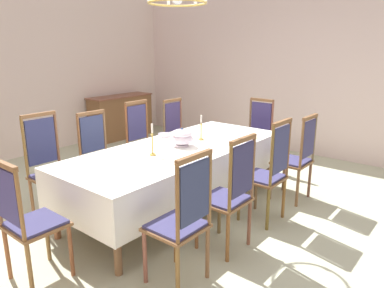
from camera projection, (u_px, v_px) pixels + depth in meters
ground at (179, 209)px, 4.45m from camera, size 6.43×7.16×0.04m
back_wall at (21, 69)px, 6.26m from camera, size 6.43×0.08×3.05m
right_wall at (298, 69)px, 6.48m from camera, size 0.08×7.16×3.05m
dining_table at (179, 153)px, 4.26m from camera, size 2.90×1.17×0.77m
tablecloth at (179, 156)px, 4.28m from camera, size 2.92×1.19×0.44m
chair_south_a at (182, 218)px, 2.88m from camera, size 0.44×0.42×1.15m
chair_north_a at (49, 166)px, 4.08m from camera, size 0.44×0.42×1.20m
chair_south_b at (230, 192)px, 3.39m from camera, size 0.44×0.42×1.14m
chair_north_b at (100, 154)px, 4.60m from camera, size 0.44×0.42×1.13m
chair_south_c at (269, 171)px, 3.96m from camera, size 0.44×0.42×1.17m
chair_north_c at (143, 141)px, 5.17m from camera, size 0.44×0.42×1.17m
chair_south_d at (297, 156)px, 4.53m from camera, size 0.44×0.42×1.11m
chair_north_d at (179, 133)px, 5.74m from camera, size 0.44×0.42×1.11m
chair_head_west at (27, 219)px, 2.91m from camera, size 0.42×0.44×1.09m
chair_head_east at (256, 134)px, 5.68m from camera, size 0.42×0.44×1.12m
soup_tureen at (182, 137)px, 4.26m from camera, size 0.28×0.28×0.22m
candlestick_west at (152, 143)px, 3.89m from camera, size 0.07×0.07×0.35m
candlestick_east at (201, 130)px, 4.53m from camera, size 0.07×0.07×0.32m
bowl_near_left at (164, 135)px, 4.73m from camera, size 0.17×0.17×0.04m
bowl_near_right at (246, 138)px, 4.56m from camera, size 0.18×0.18×0.04m
spoon_primary at (168, 134)px, 4.83m from camera, size 0.06×0.17×0.01m
spoon_secondary at (248, 137)px, 4.66m from camera, size 0.06×0.17×0.01m
sideboard at (121, 117)px, 7.75m from camera, size 1.44×0.48×0.90m
chandelier at (177, 2)px, 3.83m from camera, size 0.65×0.63×0.66m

